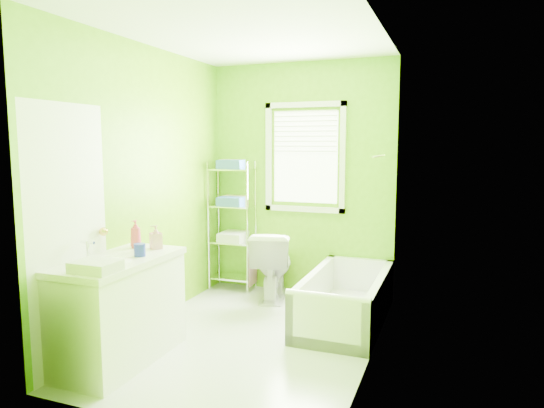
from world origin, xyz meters
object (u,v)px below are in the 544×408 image
at_px(toilet, 272,264).
at_px(wire_shelf_unit, 234,211).
at_px(bathtub, 345,306).
at_px(vanity, 119,306).

xyz_separation_m(toilet, wire_shelf_unit, (-0.55, 0.18, 0.54)).
distance_m(bathtub, wire_shelf_unit, 1.76).
distance_m(vanity, wire_shelf_unit, 2.13).
bearing_deg(toilet, wire_shelf_unit, -31.11).
bearing_deg(wire_shelf_unit, vanity, -90.47).
distance_m(bathtub, toilet, 1.04).
height_order(vanity, wire_shelf_unit, wire_shelf_unit).
distance_m(bathtub, vanity, 2.08).
relative_size(toilet, wire_shelf_unit, 0.50).
xyz_separation_m(bathtub, vanity, (-1.48, -1.44, 0.29)).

